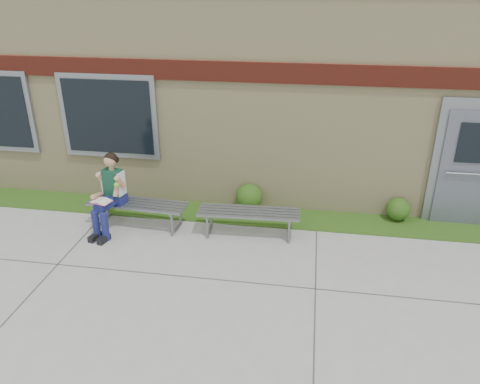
# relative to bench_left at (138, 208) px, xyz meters

# --- Properties ---
(ground) EXTENTS (80.00, 80.00, 0.00)m
(ground) POSITION_rel_bench_left_xyz_m (2.18, -1.91, -0.36)
(ground) COLOR #9E9E99
(ground) RESTS_ON ground
(grass_strip) EXTENTS (16.00, 0.80, 0.02)m
(grass_strip) POSITION_rel_bench_left_xyz_m (2.18, 0.69, -0.35)
(grass_strip) COLOR #1F4913
(grass_strip) RESTS_ON ground
(school_building) EXTENTS (16.20, 6.22, 4.20)m
(school_building) POSITION_rel_bench_left_xyz_m (2.18, 4.08, 1.75)
(school_building) COLOR beige
(school_building) RESTS_ON ground
(bench_left) EXTENTS (1.80, 0.61, 0.46)m
(bench_left) POSITION_rel_bench_left_xyz_m (0.00, 0.00, 0.00)
(bench_left) COLOR slate
(bench_left) RESTS_ON ground
(bench_right) EXTENTS (1.76, 0.56, 0.45)m
(bench_right) POSITION_rel_bench_left_xyz_m (2.00, -0.00, -0.01)
(bench_right) COLOR slate
(bench_right) RESTS_ON ground
(girl) EXTENTS (0.53, 0.89, 1.40)m
(girl) POSITION_rel_bench_left_xyz_m (-0.40, -0.21, 0.37)
(girl) COLOR #161655
(girl) RESTS_ON ground
(shrub_mid) EXTENTS (0.51, 0.51, 0.51)m
(shrub_mid) POSITION_rel_bench_left_xyz_m (1.87, 0.94, -0.08)
(shrub_mid) COLOR #1F4913
(shrub_mid) RESTS_ON grass_strip
(shrub_east) EXTENTS (0.42, 0.42, 0.42)m
(shrub_east) POSITION_rel_bench_left_xyz_m (4.63, 0.94, -0.12)
(shrub_east) COLOR #1F4913
(shrub_east) RESTS_ON grass_strip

